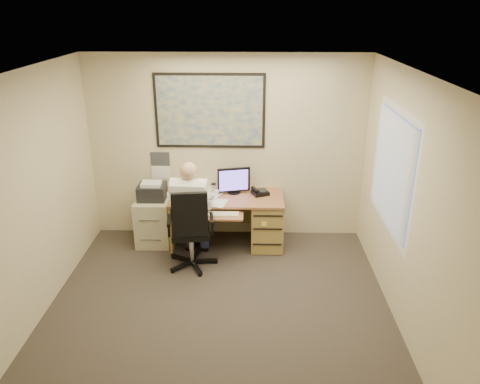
{
  "coord_description": "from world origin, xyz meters",
  "views": [
    {
      "loc": [
        0.37,
        -4.26,
        3.32
      ],
      "look_at": [
        0.22,
        1.3,
        1.06
      ],
      "focal_mm": 35.0,
      "sensor_mm": 36.0,
      "label": 1
    }
  ],
  "objects_px": {
    "desk": "(251,216)",
    "office_chair": "(190,244)",
    "person": "(190,215)",
    "filing_cabinet": "(154,216)"
  },
  "relations": [
    {
      "from": "desk",
      "to": "office_chair",
      "type": "relative_size",
      "value": 1.39
    },
    {
      "from": "desk",
      "to": "office_chair",
      "type": "bearing_deg",
      "value": -139.02
    },
    {
      "from": "filing_cabinet",
      "to": "person",
      "type": "xyz_separation_m",
      "value": [
        0.63,
        -0.62,
        0.32
      ]
    },
    {
      "from": "office_chair",
      "to": "person",
      "type": "height_order",
      "value": "person"
    },
    {
      "from": "office_chair",
      "to": "filing_cabinet",
      "type": "bearing_deg",
      "value": 123.77
    },
    {
      "from": "desk",
      "to": "filing_cabinet",
      "type": "distance_m",
      "value": 1.42
    },
    {
      "from": "desk",
      "to": "office_chair",
      "type": "distance_m",
      "value": 1.06
    },
    {
      "from": "desk",
      "to": "filing_cabinet",
      "type": "xyz_separation_m",
      "value": [
        -1.42,
        0.01,
        -0.03
      ]
    },
    {
      "from": "desk",
      "to": "person",
      "type": "bearing_deg",
      "value": -142.4
    },
    {
      "from": "person",
      "to": "desk",
      "type": "bearing_deg",
      "value": 41.22
    }
  ]
}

